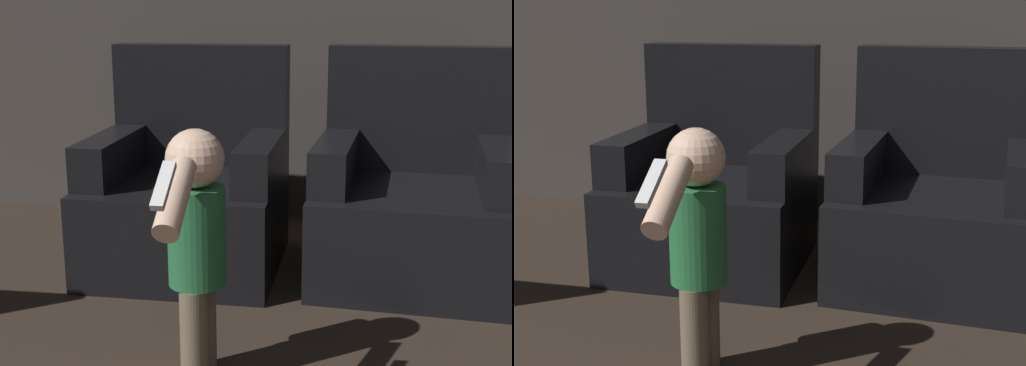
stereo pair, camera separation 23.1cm
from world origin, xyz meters
TOP-DOWN VIEW (x-y plane):
  - armchair_left at (-0.38, 3.63)m, footprint 0.88×0.87m
  - armchair_right at (0.66, 3.63)m, footprint 0.94×0.92m
  - person_toddler at (-0.11, 2.54)m, footprint 0.19×0.58m

SIDE VIEW (x-z plane):
  - armchair_left at x=-0.38m, z-range -0.17..0.85m
  - armchair_right at x=0.66m, z-range -0.17..0.85m
  - person_toddler at x=-0.11m, z-range 0.08..0.92m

